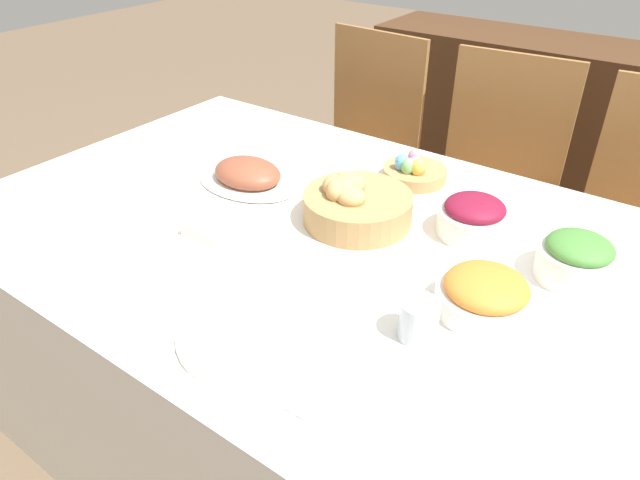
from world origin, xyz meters
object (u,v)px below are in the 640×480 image
bread_basket (354,204)px  egg_basket (414,171)px  beet_salad_bowl (474,217)px  fork (190,302)px  drinking_cup (418,320)px  spoon (337,380)px  sideboard (531,132)px  dinner_plate (251,334)px  butter_dish (209,231)px  knife (322,373)px  carrot_bowl (485,294)px  chair_far_center (488,190)px  chair_far_left (357,153)px  ham_platter (248,175)px  green_salad_bowl (577,258)px

bread_basket → egg_basket: size_ratio=1.50×
beet_salad_bowl → fork: 0.66m
bread_basket → drinking_cup: (0.32, -0.28, -0.01)m
spoon → sideboard: bearing=101.0°
sideboard → drinking_cup: bearing=-79.1°
dinner_plate → drinking_cup: size_ratio=3.48×
fork → butter_dish: (-0.14, 0.20, 0.01)m
beet_salad_bowl → fork: (-0.34, -0.56, -0.04)m
dinner_plate → knife: size_ratio=1.37×
beet_salad_bowl → spoon: (0.01, -0.56, -0.04)m
sideboard → egg_basket: (0.07, -1.38, 0.36)m
sideboard → carrot_bowl: 1.88m
butter_dish → knife: bearing=-23.0°
sideboard → fork: size_ratio=7.79×
bread_basket → butter_dish: (-0.23, -0.26, -0.03)m
chair_far_center → dinner_plate: bearing=-93.4°
sideboard → egg_basket: sideboard is taller
chair_far_center → fork: (-0.15, -1.24, 0.24)m
knife → fork: bearing=177.6°
chair_far_left → butter_dish: 1.11m
ham_platter → bread_basket: bearing=-0.1°
ham_platter → green_salad_bowl: (0.83, 0.07, 0.02)m
green_salad_bowl → beet_salad_bowl: (-0.24, 0.04, -0.00)m
chair_far_left → sideboard: 0.97m
fork → knife: size_ratio=1.00×
egg_basket → dinner_plate: (0.06, -0.73, -0.02)m
carrot_bowl → chair_far_left: bearing=133.2°
spoon → butter_dish: butter_dish is taller
dinner_plate → spoon: dinner_plate is taller
sideboard → fork: (-0.03, -2.10, 0.33)m
chair_far_center → spoon: chair_far_center is taller
sideboard → ham_platter: size_ratio=5.04×
knife → dinner_plate: bearing=177.6°
green_salad_bowl → dinner_plate: 0.67m
fork → bread_basket: bearing=76.6°
knife → ham_platter: bearing=139.1°
fork → chair_far_center: bearing=80.7°
dinner_plate → fork: size_ratio=1.37×
chair_far_left → egg_basket: (0.50, -0.52, 0.26)m
egg_basket → butter_dish: size_ratio=1.54×
chair_far_left → knife: size_ratio=4.95×
egg_basket → spoon: egg_basket is taller
beet_salad_bowl → knife: 0.56m
green_salad_bowl → beet_salad_bowl: size_ratio=0.97×
egg_basket → dinner_plate: egg_basket is taller
chair_far_left → fork: bearing=-67.6°
ham_platter → knife: (0.57, -0.45, -0.02)m
sideboard → knife: size_ratio=7.79×
fork → butter_dish: bearing=123.8°
fork → sideboard: bearing=86.7°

